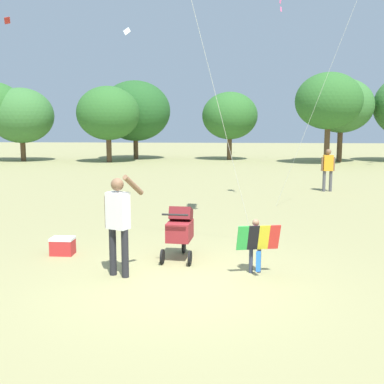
{
  "coord_description": "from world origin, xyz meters",
  "views": [
    {
      "loc": [
        0.69,
        -7.25,
        2.57
      ],
      "look_at": [
        0.06,
        1.41,
        1.3
      ],
      "focal_mm": 42.98,
      "sensor_mm": 36.0,
      "label": 1
    }
  ],
  "objects": [
    {
      "name": "cooler_box",
      "position": [
        -2.53,
        1.45,
        0.18
      ],
      "size": [
        0.45,
        0.33,
        0.35
      ],
      "color": "red",
      "rests_on": "ground"
    },
    {
      "name": "treeline_distant",
      "position": [
        -0.34,
        25.63,
        3.67
      ],
      "size": [
        34.16,
        7.89,
        6.25
      ],
      "color": "brown",
      "rests_on": "ground"
    },
    {
      "name": "child_with_butterfly_kite",
      "position": [
        1.24,
        0.54,
        0.59
      ],
      "size": [
        0.76,
        0.42,
        0.96
      ],
      "color": "#33384C",
      "rests_on": "ground"
    },
    {
      "name": "person_adult_flyer",
      "position": [
        -1.1,
        0.24,
        1.02
      ],
      "size": [
        0.66,
        0.5,
        1.77
      ],
      "color": "#232328",
      "rests_on": "ground"
    },
    {
      "name": "person_sitting_far",
      "position": [
        4.67,
        10.83,
        0.97
      ],
      "size": [
        0.53,
        0.24,
        1.65
      ],
      "color": "#4C4C51",
      "rests_on": "ground"
    },
    {
      "name": "ground_plane",
      "position": [
        0.0,
        0.0,
        0.0
      ],
      "size": [
        120.0,
        120.0,
        0.0
      ],
      "primitive_type": "plane",
      "color": "#938E5B"
    },
    {
      "name": "stroller",
      "position": [
        -0.17,
        1.34,
        0.61
      ],
      "size": [
        0.58,
        1.1,
        1.03
      ],
      "color": "black",
      "rests_on": "ground"
    }
  ]
}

